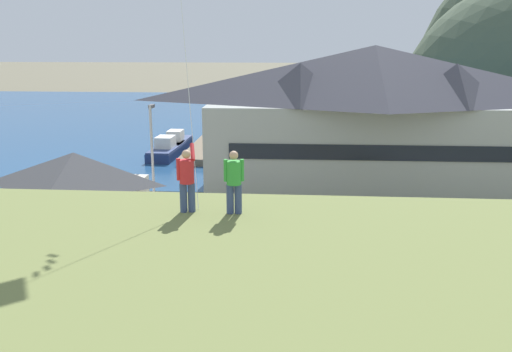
# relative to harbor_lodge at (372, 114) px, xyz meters

# --- Properties ---
(ground_plane) EXTENTS (600.00, 600.00, 0.00)m
(ground_plane) POSITION_rel_harbor_lodge_xyz_m (-9.44, -20.70, -5.83)
(ground_plane) COLOR #66604C
(parking_lot_pad) EXTENTS (40.00, 20.00, 0.10)m
(parking_lot_pad) POSITION_rel_harbor_lodge_xyz_m (-9.44, -15.70, -5.78)
(parking_lot_pad) COLOR gray
(parking_lot_pad) RESTS_ON ground
(bay_water) EXTENTS (360.00, 84.00, 0.03)m
(bay_water) POSITION_rel_harbor_lodge_xyz_m (-9.44, 39.30, -5.81)
(bay_water) COLOR navy
(bay_water) RESTS_ON ground
(harbor_lodge) EXTENTS (26.60, 10.70, 10.97)m
(harbor_lodge) POSITION_rel_harbor_lodge_xyz_m (0.00, 0.00, 0.00)
(harbor_lodge) COLOR #999E99
(harbor_lodge) RESTS_ON ground
(storage_shed_near_lot) EXTENTS (7.17, 5.52, 5.49)m
(storage_shed_near_lot) POSITION_rel_harbor_lodge_xyz_m (-17.57, -14.80, -2.98)
(storage_shed_near_lot) COLOR beige
(storage_shed_near_lot) RESTS_ON ground
(wharf_dock) EXTENTS (3.20, 14.52, 0.70)m
(wharf_dock) POSITION_rel_harbor_lodge_xyz_m (-15.22, 13.09, -5.48)
(wharf_dock) COLOR #70604C
(wharf_dock) RESTS_ON ground
(moored_boat_wharfside) EXTENTS (2.61, 7.44, 2.16)m
(moored_boat_wharfside) POSITION_rel_harbor_lodge_xyz_m (-18.75, 10.08, -5.11)
(moored_boat_wharfside) COLOR navy
(moored_boat_wharfside) RESTS_ON ground
(moored_boat_outer_mooring) EXTENTS (3.22, 8.37, 2.16)m
(moored_boat_outer_mooring) POSITION_rel_harbor_lodge_xyz_m (-11.56, 13.88, -5.11)
(moored_boat_outer_mooring) COLOR silver
(moored_boat_outer_mooring) RESTS_ON ground
(moored_boat_inner_slip) EXTENTS (2.27, 6.68, 2.16)m
(moored_boat_inner_slip) POSITION_rel_harbor_lodge_xyz_m (-18.62, 13.85, -5.11)
(moored_boat_inner_slip) COLOR navy
(moored_boat_inner_slip) RESTS_ON ground
(parked_car_mid_row_center) EXTENTS (4.32, 2.31, 1.82)m
(parked_car_mid_row_center) POSITION_rel_harbor_lodge_xyz_m (2.04, -20.90, -4.76)
(parked_car_mid_row_center) COLOR #9EA3A8
(parked_car_mid_row_center) RESTS_ON parking_lot_pad
(parked_car_front_row_end) EXTENTS (4.31, 2.26, 1.82)m
(parked_car_front_row_end) POSITION_rel_harbor_lodge_xyz_m (-3.51, -21.23, -4.76)
(parked_car_front_row_end) COLOR #B28923
(parked_car_front_row_end) RESTS_ON parking_lot_pad
(parked_car_front_row_silver) EXTENTS (4.30, 2.25, 1.82)m
(parked_car_front_row_silver) POSITION_rel_harbor_lodge_xyz_m (-0.10, -13.08, -4.76)
(parked_car_front_row_silver) COLOR #B28923
(parked_car_front_row_silver) RESTS_ON parking_lot_pad
(parking_light_pole) EXTENTS (0.24, 0.78, 7.40)m
(parking_light_pole) POSITION_rel_harbor_lodge_xyz_m (-14.61, -10.15, -1.49)
(parking_light_pole) COLOR #ADADB2
(parking_light_pole) RESTS_ON parking_lot_pad
(person_kite_flyer) EXTENTS (0.52, 0.70, 1.86)m
(person_kite_flyer) POSITION_rel_harbor_lodge_xyz_m (-8.76, -27.78, 1.70)
(person_kite_flyer) COLOR #384770
(person_kite_flyer) RESTS_ON grassy_hill_foreground
(person_companion) EXTENTS (0.55, 0.40, 1.74)m
(person_companion) POSITION_rel_harbor_lodge_xyz_m (-7.46, -27.83, 1.69)
(person_companion) COLOR #384770
(person_companion) RESTS_ON grassy_hill_foreground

